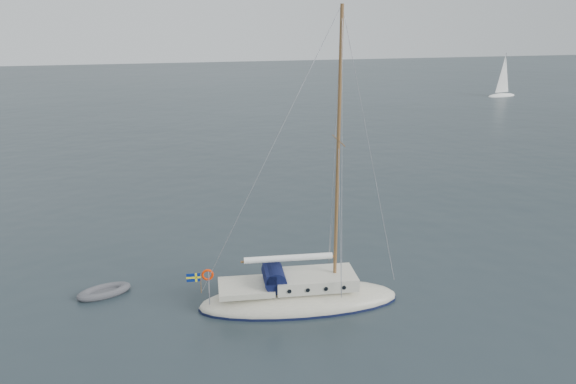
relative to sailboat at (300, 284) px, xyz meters
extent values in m
plane|color=black|center=(1.22, 2.84, -1.15)|extent=(300.00, 300.00, 0.00)
ellipsoid|color=beige|center=(0.00, 0.00, -0.98)|extent=(10.15, 3.16, 1.69)
cube|color=beige|center=(0.79, 0.00, 0.18)|extent=(4.06, 2.14, 0.62)
cube|color=beige|center=(-2.71, 0.00, 0.00)|extent=(2.71, 2.14, 0.28)
cylinder|color=#0C1134|center=(-1.30, 0.00, 0.49)|extent=(1.08, 1.86, 1.08)
cube|color=#0C1134|center=(-1.53, 0.00, 0.72)|extent=(0.51, 1.86, 0.45)
cylinder|color=brown|center=(1.80, 0.00, 6.63)|extent=(0.17, 0.17, 13.53)
cylinder|color=brown|center=(1.80, 0.00, 7.31)|extent=(0.06, 2.48, 0.06)
cylinder|color=brown|center=(-0.57, 0.00, 1.39)|extent=(4.74, 0.11, 0.11)
cylinder|color=white|center=(-0.57, 0.00, 1.44)|extent=(4.40, 0.32, 0.32)
cylinder|color=#92919A|center=(-4.51, 0.00, 0.48)|extent=(0.05, 2.48, 0.05)
torus|color=#FF3201|center=(-4.57, 0.68, 0.48)|extent=(0.61, 0.11, 0.61)
cylinder|color=brown|center=(-4.91, 0.00, 0.37)|extent=(0.03, 0.03, 1.01)
cube|color=navy|center=(-5.25, 0.00, 0.71)|extent=(0.68, 0.02, 0.43)
cube|color=yellow|center=(-5.25, 0.00, 0.71)|extent=(0.70, 0.03, 0.10)
cube|color=yellow|center=(-5.12, 0.00, 0.71)|extent=(0.10, 0.03, 0.45)
cylinder|color=black|center=(-0.68, 1.08, 0.18)|extent=(0.20, 0.07, 0.20)
cylinder|color=black|center=(-0.68, -1.08, 0.18)|extent=(0.20, 0.07, 0.20)
cylinder|color=black|center=(0.22, 1.08, 0.18)|extent=(0.20, 0.07, 0.20)
cylinder|color=black|center=(0.22, -1.08, 0.18)|extent=(0.20, 0.07, 0.20)
cylinder|color=black|center=(1.12, 1.08, 0.18)|extent=(0.20, 0.07, 0.20)
cylinder|color=black|center=(1.12, -1.08, 0.18)|extent=(0.20, 0.07, 0.20)
cylinder|color=black|center=(2.03, 1.08, 0.18)|extent=(0.20, 0.07, 0.20)
cylinder|color=black|center=(2.03, -1.08, 0.18)|extent=(0.20, 0.07, 0.20)
cube|color=#535358|center=(-9.71, 3.48, -1.03)|extent=(1.72, 0.71, 0.10)
ellipsoid|color=white|center=(55.24, 64.15, -1.10)|extent=(6.09, 2.03, 1.02)
cylinder|color=#92919A|center=(55.24, 64.15, 2.91)|extent=(0.10, 0.10, 7.11)
cone|color=white|center=(55.19, 64.15, 2.91)|extent=(3.25, 3.25, 6.60)
camera|label=1|loc=(-6.82, -24.59, 12.95)|focal=35.00mm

